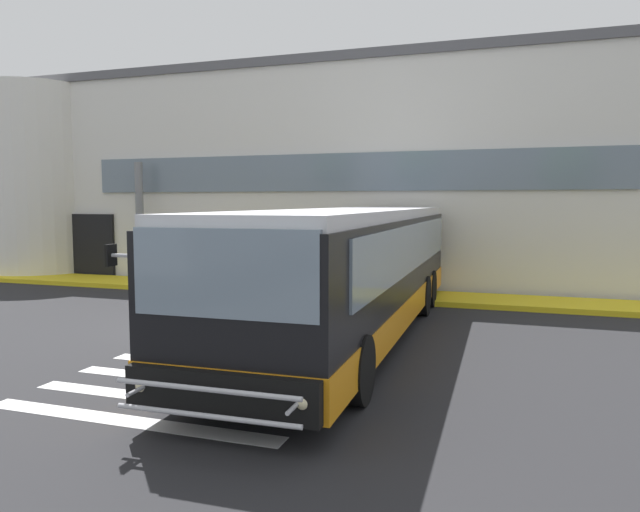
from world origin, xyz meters
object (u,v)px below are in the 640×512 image
Objects in this scene: entry_support_column at (140,221)px; passenger_near_column at (155,254)px; passenger_by_doorway at (170,254)px; safety_bollard_yellow at (370,288)px; bus_main_foreground at (350,274)px.

passenger_near_column is at bearing -23.10° from entry_support_column.
passenger_near_column and passenger_by_doorway have the same top height.
passenger_near_column is at bearing 169.64° from safety_bollard_yellow.
passenger_by_doorway is at bearing 169.53° from safety_bollard_yellow.
entry_support_column reaches higher than passenger_by_doorway.
entry_support_column reaches higher than passenger_near_column.
bus_main_foreground is at bearing -82.16° from safety_bollard_yellow.
passenger_near_column is 1.86× the size of safety_bollard_yellow.
entry_support_column is at bearing 163.11° from passenger_by_doorway.
passenger_by_doorway is 7.44m from safety_bollard_yellow.
safety_bollard_yellow is (7.98, -1.46, -0.63)m from passenger_near_column.
entry_support_column is 2.44× the size of passenger_by_doorway.
entry_support_column is 10.97m from bus_main_foreground.
passenger_near_column is (0.80, -0.34, -1.11)m from entry_support_column.
entry_support_column reaches higher than bus_main_foreground.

